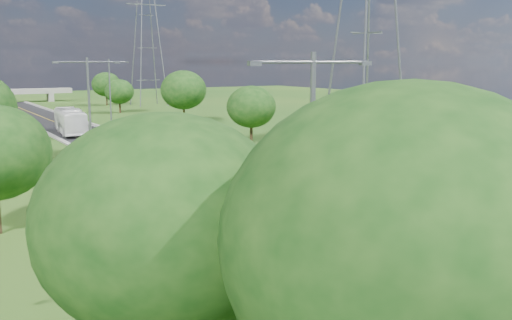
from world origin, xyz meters
The scene contains 20 objects.
ground centered at (0.00, 60.00, 0.00)m, with size 260.00×260.00×0.00m, color #1D4D15.
road centered at (0.00, 66.00, 0.03)m, with size 8.00×150.00×0.06m, color black.
curb_left centered at (-4.25, 66.00, 0.11)m, with size 0.50×150.00×0.22m, color gray.
curb_right centered at (4.25, 66.00, 0.11)m, with size 0.50×150.00×0.22m, color gray.
speed_limit_sign centered at (5.20, 37.98, 1.60)m, with size 0.55×0.09×2.40m.
overpass centered at (0.00, 140.00, 2.41)m, with size 30.00×3.00×3.20m.
streetlight_near_left centered at (-6.00, 12.00, 5.94)m, with size 5.90×0.25×10.00m.
streetlight_mid_left centered at (-6.00, 45.00, 5.94)m, with size 5.90×0.25×10.00m.
streetlight_far_right centered at (6.00, 78.00, 5.94)m, with size 5.90×0.25×10.00m.
power_tower_near centered at (22.00, 40.00, 14.01)m, with size 9.00×6.40×28.00m.
power_tower_far centered at (26.00, 115.00, 14.01)m, with size 9.00×6.40×28.00m.
tree_la centered at (-14.00, 8.00, 5.27)m, with size 7.14×7.14×8.30m.
tree_lf centered at (-11.00, 2.00, 5.89)m, with size 7.98×7.98×9.28m.
tree_rb centered at (16.00, 30.00, 4.95)m, with size 6.72×6.72×7.82m.
tree_rc centered at (15.00, 52.00, 4.33)m, with size 5.88×5.88×6.84m.
tree_rd centered at (17.00, 76.00, 5.27)m, with size 7.14×7.14×8.30m.
tree_re centered at (14.50, 100.00, 4.02)m, with size 5.46×5.46×6.35m.
tree_rf centered at (18.00, 120.00, 4.64)m, with size 6.30×6.30×7.33m.
bus_outbound centered at (2.62, 34.76, 1.39)m, with size 2.23×9.53×2.66m, color beige.
bus_inbound centered at (-1.44, 71.94, 1.75)m, with size 2.83×12.11×3.37m, color white.
Camera 1 is at (-19.69, -6.20, 9.62)m, focal length 40.00 mm.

